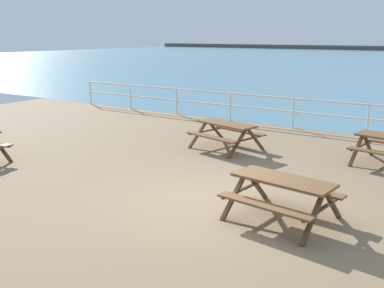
# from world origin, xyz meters

# --- Properties ---
(ground_plane) EXTENTS (30.00, 24.00, 0.20)m
(ground_plane) POSITION_xyz_m (0.00, 0.00, -0.10)
(ground_plane) COLOR #846B4C
(seaward_railing) EXTENTS (23.07, 0.07, 1.08)m
(seaward_railing) POSITION_xyz_m (0.00, 7.75, 0.77)
(seaward_railing) COLOR white
(seaward_railing) RESTS_ON ground
(picnic_table_near_right) EXTENTS (1.97, 1.73, 0.80)m
(picnic_table_near_right) POSITION_xyz_m (1.51, -0.09, 0.58)
(picnic_table_near_right) COLOR brown
(picnic_table_near_right) RESTS_ON ground
(picnic_table_mid_centre) EXTENTS (2.10, 1.89, 0.80)m
(picnic_table_mid_centre) POSITION_xyz_m (-1.80, 3.79, 0.58)
(picnic_table_mid_centre) COLOR brown
(picnic_table_mid_centre) RESTS_ON ground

